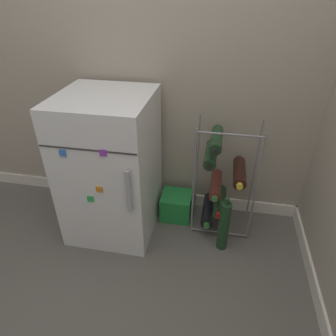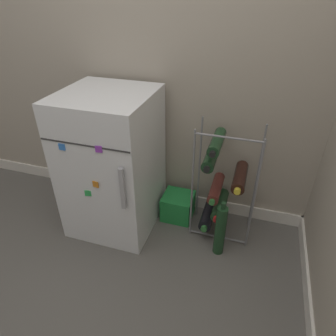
{
  "view_description": "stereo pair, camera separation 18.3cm",
  "coord_description": "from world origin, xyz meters",
  "px_view_note": "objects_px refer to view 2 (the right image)",
  "views": [
    {
      "loc": [
        0.21,
        -1.11,
        1.43
      ],
      "look_at": [
        -0.08,
        0.41,
        0.45
      ],
      "focal_mm": 32.0,
      "sensor_mm": 36.0,
      "label": 1
    },
    {
      "loc": [
        0.39,
        -1.07,
        1.43
      ],
      "look_at": [
        -0.08,
        0.41,
        0.45
      ],
      "focal_mm": 32.0,
      "sensor_mm": 36.0,
      "label": 2
    }
  ],
  "objects_px": {
    "mini_fridge": "(113,163)",
    "soda_box": "(178,206)",
    "loose_bottle_floor": "(220,230)",
    "wine_rack": "(219,184)"
  },
  "relations": [
    {
      "from": "wine_rack",
      "to": "soda_box",
      "type": "height_order",
      "value": "wine_rack"
    },
    {
      "from": "mini_fridge",
      "to": "loose_bottle_floor",
      "type": "height_order",
      "value": "mini_fridge"
    },
    {
      "from": "wine_rack",
      "to": "loose_bottle_floor",
      "type": "distance_m",
      "value": 0.28
    },
    {
      "from": "soda_box",
      "to": "loose_bottle_floor",
      "type": "bearing_deg",
      "value": -36.37
    },
    {
      "from": "mini_fridge",
      "to": "wine_rack",
      "type": "relative_size",
      "value": 1.21
    },
    {
      "from": "mini_fridge",
      "to": "soda_box",
      "type": "relative_size",
      "value": 4.43
    },
    {
      "from": "mini_fridge",
      "to": "wine_rack",
      "type": "xyz_separation_m",
      "value": [
        0.66,
        0.1,
        -0.09
      ]
    },
    {
      "from": "wine_rack",
      "to": "loose_bottle_floor",
      "type": "height_order",
      "value": "wine_rack"
    },
    {
      "from": "wine_rack",
      "to": "mini_fridge",
      "type": "bearing_deg",
      "value": -171.15
    },
    {
      "from": "loose_bottle_floor",
      "to": "mini_fridge",
      "type": "bearing_deg",
      "value": 172.74
    }
  ]
}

